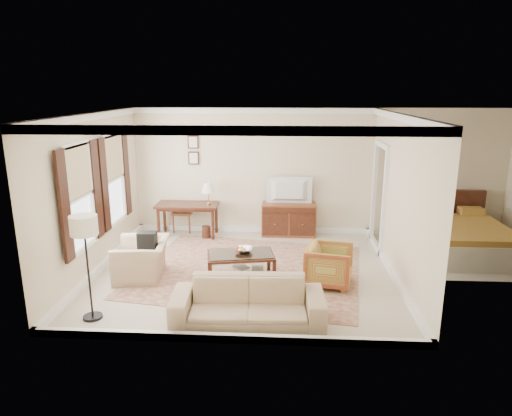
# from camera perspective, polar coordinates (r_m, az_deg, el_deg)

# --- Properties ---
(room_shell) EXTENTS (5.51, 5.01, 2.91)m
(room_shell) POSITION_cam_1_polar(r_m,az_deg,el_deg) (8.00, -1.58, 8.66)
(room_shell) COLOR beige
(room_shell) RESTS_ON ground
(annex_bedroom) EXTENTS (3.00, 2.70, 2.90)m
(annex_bedroom) POSITION_cam_1_polar(r_m,az_deg,el_deg) (10.28, 24.99, -3.53)
(annex_bedroom) COLOR beige
(annex_bedroom) RESTS_ON ground
(window_front) EXTENTS (0.12, 1.56, 1.80)m
(window_front) POSITION_cam_1_polar(r_m,az_deg,el_deg) (8.17, -21.20, 1.24)
(window_front) COLOR #CCB284
(window_front) RESTS_ON room_shell
(window_rear) EXTENTS (0.12, 1.56, 1.80)m
(window_rear) POSITION_cam_1_polar(r_m,az_deg,el_deg) (9.62, -17.33, 3.48)
(window_rear) COLOR #CCB284
(window_rear) RESTS_ON room_shell
(doorway) EXTENTS (0.10, 1.12, 2.25)m
(doorway) POSITION_cam_1_polar(r_m,az_deg,el_deg) (9.89, 15.10, 1.13)
(doorway) COLOR white
(doorway) RESTS_ON room_shell
(rug) EXTENTS (4.52, 4.04, 0.01)m
(rug) POSITION_cam_1_polar(r_m,az_deg,el_deg) (8.66, -0.91, -7.73)
(rug) COLOR maroon
(rug) RESTS_ON room_shell
(writing_desk) EXTENTS (1.39, 0.70, 0.76)m
(writing_desk) POSITION_cam_1_polar(r_m,az_deg,el_deg) (10.55, -8.56, -0.05)
(writing_desk) COLOR #492114
(writing_desk) RESTS_ON room_shell
(desk_chair) EXTENTS (0.46, 0.46, 1.05)m
(desk_chair) POSITION_cam_1_polar(r_m,az_deg,el_deg) (10.95, -9.15, -0.21)
(desk_chair) COLOR brown
(desk_chair) RESTS_ON room_shell
(desk_lamp) EXTENTS (0.32, 0.32, 0.50)m
(desk_lamp) POSITION_cam_1_polar(r_m,az_deg,el_deg) (10.37, -5.97, 1.83)
(desk_lamp) COLOR silver
(desk_lamp) RESTS_ON writing_desk
(framed_prints) EXTENTS (0.25, 0.04, 0.68)m
(framed_prints) POSITION_cam_1_polar(r_m,az_deg,el_deg) (10.68, -7.84, 7.21)
(framed_prints) COLOR #492114
(framed_prints) RESTS_ON room_shell
(sideboard) EXTENTS (1.24, 0.48, 0.76)m
(sideboard) POSITION_cam_1_polar(r_m,az_deg,el_deg) (10.57, 4.10, -1.42)
(sideboard) COLOR brown
(sideboard) RESTS_ON room_shell
(tv) EXTENTS (0.99, 0.57, 0.13)m
(tv) POSITION_cam_1_polar(r_m,az_deg,el_deg) (10.34, 4.19, 3.21)
(tv) COLOR black
(tv) RESTS_ON sideboard
(coffee_table) EXTENTS (1.27, 0.88, 0.49)m
(coffee_table) POSITION_cam_1_polar(r_m,az_deg,el_deg) (8.14, -1.92, -6.41)
(coffee_table) COLOR #492114
(coffee_table) RESTS_ON room_shell
(fruit_bowl) EXTENTS (0.42, 0.42, 0.10)m
(fruit_bowl) POSITION_cam_1_polar(r_m,az_deg,el_deg) (8.15, -1.49, -5.15)
(fruit_bowl) COLOR silver
(fruit_bowl) RESTS_ON coffee_table
(book_a) EXTENTS (0.23, 0.22, 0.38)m
(book_a) POSITION_cam_1_polar(r_m,az_deg,el_deg) (8.25, -2.48, -7.54)
(book_a) COLOR brown
(book_a) RESTS_ON coffee_table
(book_b) EXTENTS (0.28, 0.05, 0.38)m
(book_b) POSITION_cam_1_polar(r_m,az_deg,el_deg) (8.23, -0.55, -7.62)
(book_b) COLOR brown
(book_b) RESTS_ON coffee_table
(striped_armchair) EXTENTS (0.86, 0.90, 0.79)m
(striped_armchair) POSITION_cam_1_polar(r_m,az_deg,el_deg) (8.02, 9.14, -6.85)
(striped_armchair) COLOR #943C20
(striped_armchair) RESTS_ON room_shell
(club_armchair) EXTENTS (0.79, 1.11, 0.91)m
(club_armchair) POSITION_cam_1_polar(r_m,az_deg,el_deg) (8.47, -14.12, -5.49)
(club_armchair) COLOR tan
(club_armchair) RESTS_ON room_shell
(backpack) EXTENTS (0.26, 0.34, 0.40)m
(backpack) POSITION_cam_1_polar(r_m,az_deg,el_deg) (8.34, -13.43, -3.97)
(backpack) COLOR black
(backpack) RESTS_ON club_armchair
(sofa) EXTENTS (2.22, 0.73, 0.86)m
(sofa) POSITION_cam_1_polar(r_m,az_deg,el_deg) (6.68, -1.00, -10.87)
(sofa) COLOR tan
(sofa) RESTS_ON room_shell
(floor_lamp) EXTENTS (0.39, 0.39, 1.59)m
(floor_lamp) POSITION_cam_1_polar(r_m,az_deg,el_deg) (6.91, -20.66, -2.95)
(floor_lamp) COLOR black
(floor_lamp) RESTS_ON room_shell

